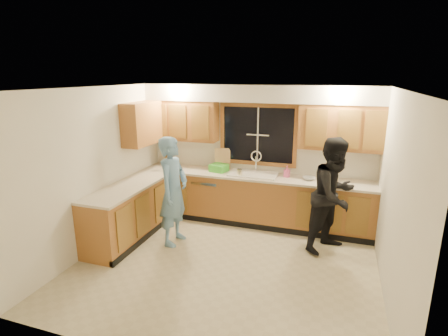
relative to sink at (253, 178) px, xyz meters
The scene contains 26 objects.
floor 1.82m from the sink, 90.00° to the right, with size 4.20×4.20×0.00m, color #C3B896.
ceiling 2.29m from the sink, 90.00° to the right, with size 4.20×4.20×0.00m, color white.
wall_back 0.49m from the sink, 90.00° to the left, with size 4.20×4.20×0.00m, color white.
wall_left 2.67m from the sink, 142.62° to the right, with size 3.80×3.80×0.00m, color white.
wall_right 2.67m from the sink, 37.38° to the right, with size 3.80×3.80×0.00m, color white.
base_cabinets_back 0.42m from the sink, 90.00° to the right, with size 4.20×0.60×0.88m, color #A96A31.
base_cabinets_left 2.23m from the sink, 145.12° to the right, with size 0.60×1.90×0.88m, color #A96A31.
countertop_back 0.04m from the sink, 90.00° to the right, with size 4.20×0.63×0.04m, color beige.
countertop_left 2.18m from the sink, 144.90° to the right, with size 0.63×1.90×0.04m, color beige.
upper_cabinets_left 1.72m from the sink, behind, with size 1.35×0.33×0.75m, color #A96A31.
upper_cabinets_right 1.72m from the sink, ahead, with size 1.35×0.33×0.75m, color #A96A31.
upper_cabinets_return 2.21m from the sink, 165.94° to the right, with size 0.33×0.90×0.75m, color #A96A31.
soffit 1.49m from the sink, 90.00° to the left, with size 4.20×0.35×0.30m, color silver.
window_frame 0.79m from the sink, 90.00° to the left, with size 1.44×0.03×1.14m.
sink is the anchor object (origin of this frame).
dishwasher 0.96m from the sink, behind, with size 0.60×0.56×0.82m, color silver.
stove 2.60m from the sink, 134.61° to the right, with size 0.58×0.75×0.90m, color silver.
man 1.56m from the sink, 130.65° to the right, with size 0.64×0.42×1.75m, color #6797C3.
woman 1.55m from the sink, 23.84° to the right, with size 0.87×0.68×1.79m, color black.
knife_block 1.76m from the sink, behind, with size 0.12×0.10×0.23m, color olive.
cutting_board 0.74m from the sink, 161.96° to the left, with size 0.30×0.02×0.40m, color tan.
dish_crate 0.67m from the sink, behind, with size 0.29×0.27×0.14m, color green.
soap_bottle 0.62m from the sink, ahead, with size 0.09×0.09×0.20m, color #E35693.
bowl 0.99m from the sink, ahead, with size 0.21×0.21×0.05m, color silver.
can_left 0.29m from the sink, 158.14° to the right, with size 0.06×0.06×0.11m, color beige.
can_right 0.29m from the sink, 136.52° to the right, with size 0.07×0.07×0.13m, color beige.
Camera 1 is at (1.41, -4.30, 2.68)m, focal length 28.00 mm.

